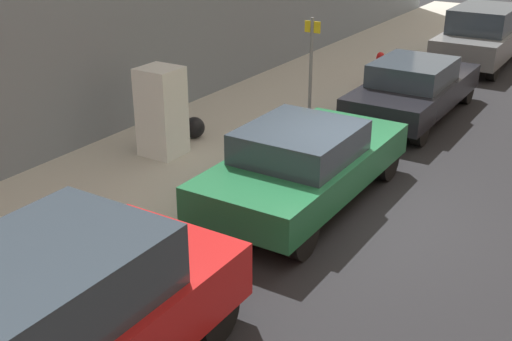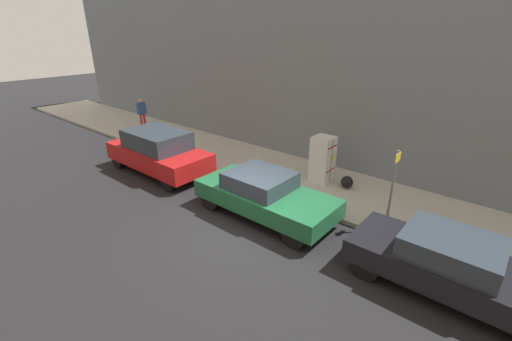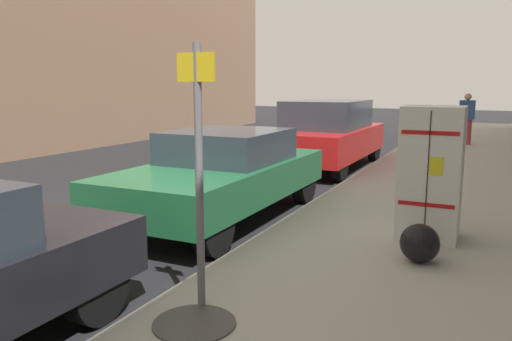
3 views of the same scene
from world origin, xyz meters
The scene contains 11 objects.
ground_plane centered at (0.00, 0.00, 0.00)m, with size 80.00×80.00×0.00m, color black.
sidewalk_slab centered at (-3.93, 0.00, 0.08)m, with size 3.67×44.00×0.16m, color #B2ADA0.
discarded_refrigerator centered at (-4.16, 0.16, 1.01)m, with size 0.75×0.73×1.71m.
manhole_cover centered at (-2.71, 3.56, 0.16)m, with size 0.70×0.70×0.02m, color #47443F.
street_sign_post centered at (-2.59, 3.24, 1.47)m, with size 0.36×0.07×2.32m.
fire_hydrant centered at (-2.60, 7.31, 0.57)m, with size 0.22×0.22×0.80m.
trash_bag centered at (-4.20, 1.20, 0.38)m, with size 0.44×0.44×0.44m, color black.
parked_suv_red centered at (-0.97, -5.51, 0.90)m, with size 1.97×4.64×1.74m.
parked_sedan_green centered at (-0.97, -0.03, 0.74)m, with size 1.90×4.48×1.41m.
parked_sedan_dark centered at (-0.97, 5.33, 0.71)m, with size 1.79×4.62×1.38m.
parked_suv_gray centered at (-0.97, 11.38, 0.89)m, with size 1.88×4.62×1.74m.
Camera 1 is at (3.56, -8.75, 4.84)m, focal length 45.00 mm.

